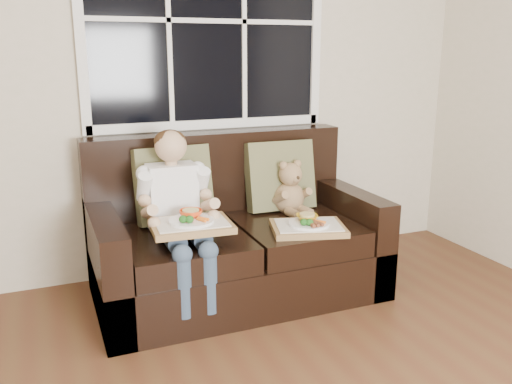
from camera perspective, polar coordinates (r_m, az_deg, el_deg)
name	(u,v)px	position (r m, az deg, el deg)	size (l,w,h in m)	color
window_back	(207,21)	(3.62, -5.22, 17.50)	(1.62, 0.04, 1.37)	black
loveseat	(234,243)	(3.38, -2.37, -5.41)	(1.70, 0.92, 0.96)	black
pillow_left	(173,185)	(3.32, -8.69, 0.77)	(0.47, 0.24, 0.47)	brown
pillow_right	(280,176)	(3.55, 2.53, 1.73)	(0.45, 0.21, 0.46)	brown
child	(177,201)	(3.06, -8.34, -0.94)	(0.40, 0.60, 0.91)	white
teddy_bear	(290,191)	(3.49, 3.61, 0.08)	(0.23, 0.28, 0.36)	#A28156
tray_left	(191,223)	(2.91, -6.85, -3.30)	(0.44, 0.35, 0.10)	#A7834B
tray_right	(308,226)	(3.17, 5.51, -3.59)	(0.49, 0.42, 0.10)	#A7834B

